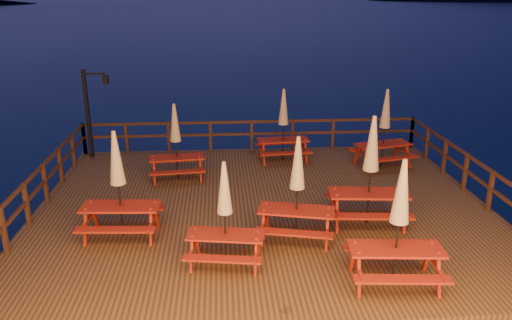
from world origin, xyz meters
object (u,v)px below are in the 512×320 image
at_px(picnic_table_0, 176,141).
at_px(picnic_table_2, 283,124).
at_px(lamp_post, 92,105).
at_px(picnic_table_1, 225,212).

relative_size(picnic_table_0, picnic_table_2, 0.96).
xyz_separation_m(lamp_post, picnic_table_1, (4.34, -7.41, -0.61)).
distance_m(lamp_post, picnic_table_0, 3.82).
relative_size(lamp_post, picnic_table_1, 1.32).
xyz_separation_m(picnic_table_0, picnic_table_2, (3.42, 1.50, 0.05)).
relative_size(picnic_table_1, picnic_table_2, 0.94).
bearing_deg(picnic_table_0, picnic_table_1, -80.51).
xyz_separation_m(picnic_table_0, picnic_table_1, (1.39, -5.05, -0.03)).
bearing_deg(picnic_table_0, lamp_post, 135.48).
bearing_deg(lamp_post, picnic_table_0, -38.60).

